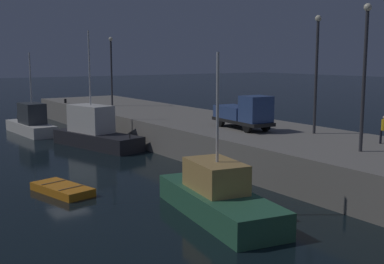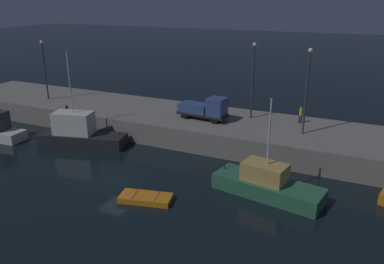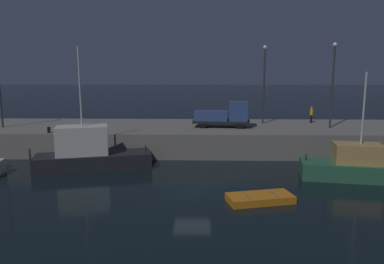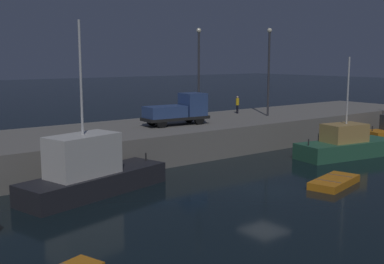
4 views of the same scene
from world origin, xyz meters
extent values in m
plane|color=black|center=(0.00, 0.00, 0.00)|extent=(320.00, 320.00, 0.00)
cube|color=gray|center=(0.00, 13.51, 1.17)|extent=(66.15, 10.16, 2.34)
cube|color=#232328|center=(-8.27, 5.65, 0.62)|extent=(9.68, 4.92, 1.23)
cube|color=silver|center=(-9.08, 5.44, 2.40)|extent=(4.45, 3.06, 2.34)
cylinder|color=silver|center=(-9.04, 5.45, 6.73)|extent=(0.14, 0.14, 6.32)
cylinder|color=#262626|center=(-4.12, 6.70, 1.48)|extent=(0.10, 0.10, 0.50)
cube|color=#2D6647|center=(12.53, 3.10, 0.62)|extent=(9.05, 4.21, 1.24)
cube|color=tan|center=(12.20, 3.16, 1.96)|extent=(3.68, 2.60, 1.43)
cylinder|color=silver|center=(12.36, 3.13, 5.29)|extent=(0.14, 0.14, 5.25)
cylinder|color=#262626|center=(8.58, 3.76, 1.49)|extent=(0.10, 0.10, 0.50)
cube|color=orange|center=(4.24, -1.81, 0.23)|extent=(4.32, 2.65, 0.45)
cube|color=olive|center=(5.10, -1.60, 0.47)|extent=(0.45, 1.56, 0.04)
cube|color=olive|center=(3.38, -2.01, 0.47)|extent=(0.45, 1.56, 0.04)
cylinder|color=#38383D|center=(-19.22, 12.13, 5.90)|extent=(0.20, 0.20, 7.11)
cylinder|color=#38383D|center=(7.21, 15.49, 6.23)|extent=(0.20, 0.20, 7.77)
sphere|color=#F9EFCC|center=(7.21, 15.49, 10.29)|extent=(0.44, 0.44, 0.44)
cylinder|color=#38383D|center=(13.36, 12.59, 6.27)|extent=(0.20, 0.20, 7.85)
sphere|color=#F9EFCC|center=(13.36, 12.59, 10.38)|extent=(0.44, 0.44, 0.44)
cylinder|color=black|center=(4.46, 13.38, 2.79)|extent=(0.92, 0.35, 0.90)
cylinder|color=black|center=(4.33, 11.79, 2.79)|extent=(0.92, 0.35, 0.90)
cylinder|color=black|center=(0.88, 13.67, 2.79)|extent=(0.92, 0.35, 0.90)
cylinder|color=black|center=(0.75, 12.08, 2.79)|extent=(0.92, 0.35, 0.90)
cube|color=black|center=(2.60, 12.73, 2.92)|extent=(5.76, 2.35, 0.25)
cube|color=#334C84|center=(4.28, 12.59, 3.98)|extent=(1.95, 2.04, 1.88)
cube|color=#334C84|center=(1.60, 12.81, 3.50)|extent=(3.40, 2.16, 0.92)
cylinder|color=black|center=(12.41, 15.77, 2.76)|extent=(0.14, 0.14, 0.83)
cylinder|color=black|center=(12.57, 16.05, 2.76)|extent=(0.14, 0.14, 0.83)
cylinder|color=yellow|center=(12.49, 15.91, 3.52)|extent=(0.43, 0.43, 0.69)
sphere|color=beige|center=(12.49, 15.91, 3.98)|extent=(0.20, 0.20, 0.20)
cylinder|color=black|center=(-13.30, 9.05, 2.62)|extent=(0.28, 0.28, 0.55)
camera|label=1|loc=(31.06, -10.82, 7.67)|focal=46.22mm
camera|label=2|loc=(18.96, -24.39, 14.96)|focal=36.30mm
camera|label=3|loc=(0.52, -23.52, 8.18)|focal=34.26mm
camera|label=4|loc=(-20.60, -19.62, 7.83)|focal=45.48mm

